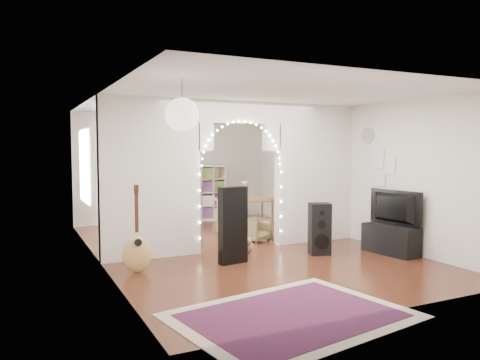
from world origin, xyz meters
name	(u,v)px	position (x,y,z in m)	size (l,w,h in m)	color
floor	(239,248)	(0.00, 0.00, 0.00)	(7.50, 7.50, 0.00)	black
ceiling	(239,101)	(0.00, 0.00, 2.70)	(5.00, 7.50, 0.02)	white
wall_back	(175,168)	(0.00, 3.75, 1.35)	(5.00, 0.02, 2.70)	silver
wall_front	(385,194)	(0.00, -3.75, 1.35)	(5.00, 0.02, 2.70)	silver
wall_left	(98,180)	(-2.50, 0.00, 1.35)	(0.02, 7.50, 2.70)	silver
wall_right	(348,172)	(2.50, 0.00, 1.35)	(0.02, 7.50, 2.70)	silver
divider_wall	(239,171)	(0.00, 0.00, 1.42)	(5.00, 0.20, 2.70)	silver
fairy_lights	(242,165)	(0.00, -0.13, 1.55)	(1.64, 0.04, 1.60)	#FFEABF
window	(85,166)	(-2.47, 1.80, 1.50)	(0.04, 1.20, 1.40)	white
wall_clock	(368,135)	(2.48, -0.60, 2.10)	(0.31, 0.31, 0.03)	white
picture_frames	(382,167)	(2.48, -1.00, 1.50)	(0.02, 0.50, 0.70)	white
paper_lantern	(182,115)	(-1.90, -2.40, 2.25)	(0.40, 0.40, 0.40)	white
ceiling_fan	(200,123)	(0.00, 2.00, 2.40)	(1.10, 1.10, 0.30)	gold
area_rug	(292,316)	(-0.98, -3.40, 0.01)	(2.50, 1.87, 0.02)	maroon
guitar_case	(233,225)	(-0.57, -0.96, 0.62)	(0.47, 0.16, 1.24)	black
acoustic_guitar	(137,240)	(-2.09, -0.85, 0.49)	(0.45, 0.18, 1.11)	#B9824A
tabby_cat	(247,245)	(-0.04, -0.40, 0.13)	(0.30, 0.50, 0.33)	brown
floor_speaker	(320,229)	(1.06, -1.04, 0.45)	(0.43, 0.40, 0.90)	black
media_console	(391,240)	(2.20, -1.56, 0.25)	(0.40, 1.00, 0.50)	black
tv	(391,208)	(2.20, -1.56, 0.81)	(1.07, 0.14, 0.62)	black
bookcase	(199,193)	(0.55, 3.50, 0.71)	(1.37, 0.35, 1.41)	#C0AF8B
dining_table	(245,202)	(0.79, 1.34, 0.68)	(1.29, 0.95, 0.76)	brown
flower_vase	(245,194)	(0.79, 1.34, 0.85)	(0.18, 0.18, 0.19)	white
dining_chair_left	(164,234)	(-1.16, 0.90, 0.21)	(0.46, 0.47, 0.43)	brown
dining_chair_right	(256,230)	(0.60, 0.47, 0.22)	(0.47, 0.48, 0.44)	brown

